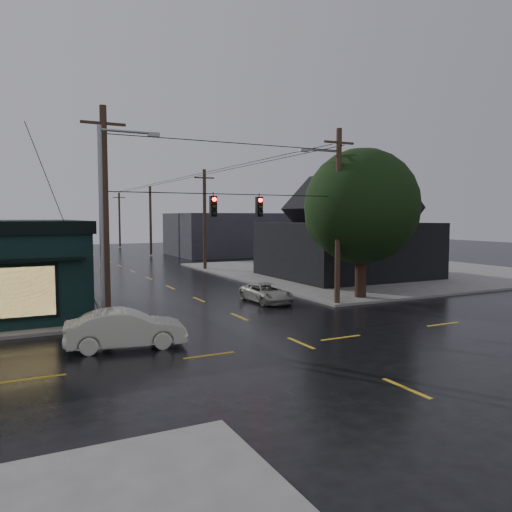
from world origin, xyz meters
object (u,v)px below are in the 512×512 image
sedan_cream (126,329)px  utility_pole_nw (108,327)px  corner_tree (362,207)px  suv_silver (266,293)px  utility_pole_ne (337,305)px

sedan_cream → utility_pole_nw: bearing=7.8°
corner_tree → suv_silver: (-5.78, 1.62, -5.19)m
utility_pole_ne → suv_silver: size_ratio=2.46×
sedan_cream → utility_pole_ne: bearing=-64.6°
utility_pole_nw → utility_pole_ne: (13.00, 0.00, 0.00)m
corner_tree → utility_pole_ne: (-2.57, -1.10, -5.76)m
corner_tree → sedan_cream: size_ratio=1.99×
utility_pole_ne → sedan_cream: utility_pole_ne is taller
utility_pole_nw → utility_pole_ne: 13.00m
utility_pole_nw → corner_tree: bearing=4.1°
suv_silver → utility_pole_ne: bearing=-41.3°
corner_tree → suv_silver: corner_tree is taller
corner_tree → utility_pole_nw: bearing=-175.9°
corner_tree → sedan_cream: 17.17m
corner_tree → sedan_cream: corner_tree is taller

